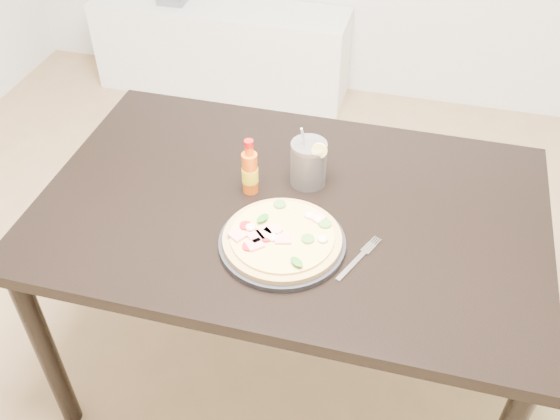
% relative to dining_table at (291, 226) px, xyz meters
% --- Properties ---
extents(dining_table, '(1.40, 0.90, 0.75)m').
position_rel_dining_table_xyz_m(dining_table, '(0.00, 0.00, 0.00)').
color(dining_table, black).
rests_on(dining_table, ground).
extents(plate, '(0.33, 0.33, 0.02)m').
position_rel_dining_table_xyz_m(plate, '(0.02, -0.16, 0.09)').
color(plate, black).
rests_on(plate, dining_table).
extents(pizza, '(0.31, 0.31, 0.03)m').
position_rel_dining_table_xyz_m(pizza, '(0.02, -0.16, 0.11)').
color(pizza, tan).
rests_on(pizza, plate).
extents(hot_sauce_bottle, '(0.05, 0.05, 0.17)m').
position_rel_dining_table_xyz_m(hot_sauce_bottle, '(-0.12, 0.03, 0.15)').
color(hot_sauce_bottle, '#E7550D').
rests_on(hot_sauce_bottle, dining_table).
extents(cola_cup, '(0.11, 0.10, 0.19)m').
position_rel_dining_table_xyz_m(cola_cup, '(0.02, 0.11, 0.15)').
color(cola_cup, black).
rests_on(cola_cup, dining_table).
extents(fork, '(0.09, 0.18, 0.00)m').
position_rel_dining_table_xyz_m(fork, '(0.22, -0.16, 0.09)').
color(fork, silver).
rests_on(fork, dining_table).
extents(media_console, '(1.40, 0.34, 0.50)m').
position_rel_dining_table_xyz_m(media_console, '(-0.83, 1.74, -0.42)').
color(media_console, white).
rests_on(media_console, ground).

